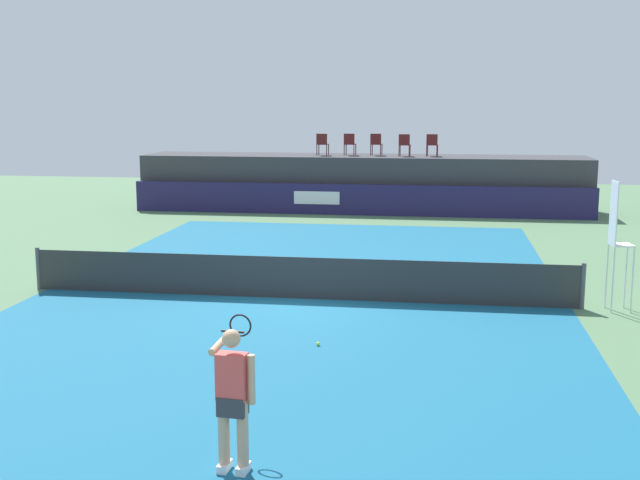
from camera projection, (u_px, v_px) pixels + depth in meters
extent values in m
plane|color=#4C704C|center=(317.00, 271.00, 20.92)|extent=(48.00, 48.00, 0.00)
cube|color=#16597A|center=(297.00, 298.00, 18.00)|extent=(12.00, 22.00, 0.00)
cube|color=#231E4C|center=(358.00, 200.00, 31.05)|extent=(18.00, 0.20, 1.20)
cube|color=white|center=(317.00, 198.00, 31.16)|extent=(1.80, 0.02, 0.50)
cube|color=#38383D|center=(363.00, 182.00, 32.71)|extent=(18.00, 2.80, 2.20)
cylinder|color=#561919|center=(329.00, 150.00, 32.71)|extent=(0.04, 0.04, 0.44)
cylinder|color=#561919|center=(319.00, 150.00, 32.79)|extent=(0.04, 0.04, 0.44)
cylinder|color=#561919|center=(327.00, 150.00, 32.32)|extent=(0.04, 0.04, 0.44)
cylinder|color=#561919|center=(317.00, 150.00, 32.40)|extent=(0.04, 0.04, 0.44)
cube|color=#561919|center=(323.00, 144.00, 32.52)|extent=(0.46, 0.46, 0.03)
cube|color=#561919|center=(322.00, 139.00, 32.28)|extent=(0.44, 0.05, 0.42)
cylinder|color=#561919|center=(356.00, 150.00, 32.76)|extent=(0.04, 0.04, 0.44)
cylinder|color=#561919|center=(346.00, 150.00, 32.85)|extent=(0.04, 0.04, 0.44)
cylinder|color=#561919|center=(354.00, 150.00, 32.37)|extent=(0.04, 0.04, 0.44)
cylinder|color=#561919|center=(344.00, 150.00, 32.47)|extent=(0.04, 0.04, 0.44)
cube|color=#561919|center=(350.00, 144.00, 32.57)|extent=(0.47, 0.47, 0.03)
cube|color=#561919|center=(349.00, 139.00, 32.34)|extent=(0.44, 0.06, 0.42)
cylinder|color=#561919|center=(382.00, 150.00, 32.72)|extent=(0.04, 0.04, 0.44)
cylinder|color=#561919|center=(372.00, 150.00, 32.81)|extent=(0.04, 0.04, 0.44)
cylinder|color=#561919|center=(381.00, 150.00, 32.34)|extent=(0.04, 0.04, 0.44)
cylinder|color=#561919|center=(371.00, 150.00, 32.42)|extent=(0.04, 0.04, 0.44)
cube|color=#561919|center=(376.00, 144.00, 32.53)|extent=(0.47, 0.47, 0.03)
cube|color=#561919|center=(376.00, 139.00, 32.29)|extent=(0.44, 0.06, 0.42)
cylinder|color=#561919|center=(410.00, 150.00, 32.23)|extent=(0.04, 0.04, 0.44)
cylinder|color=#561919|center=(400.00, 150.00, 32.31)|extent=(0.04, 0.04, 0.44)
cylinder|color=#561919|center=(409.00, 151.00, 31.84)|extent=(0.04, 0.04, 0.44)
cylinder|color=#561919|center=(399.00, 151.00, 31.92)|extent=(0.04, 0.04, 0.44)
cube|color=#561919|center=(405.00, 145.00, 32.03)|extent=(0.47, 0.47, 0.03)
cube|color=#561919|center=(404.00, 139.00, 31.80)|extent=(0.44, 0.05, 0.42)
cylinder|color=#561919|center=(438.00, 150.00, 32.23)|extent=(0.04, 0.04, 0.44)
cylinder|color=#561919|center=(427.00, 150.00, 32.31)|extent=(0.04, 0.04, 0.44)
cylinder|color=#561919|center=(437.00, 151.00, 31.84)|extent=(0.04, 0.04, 0.44)
cylinder|color=#561919|center=(427.00, 151.00, 31.92)|extent=(0.04, 0.04, 0.44)
cube|color=#561919|center=(432.00, 145.00, 32.03)|extent=(0.47, 0.47, 0.03)
cube|color=#561919|center=(432.00, 139.00, 31.79)|extent=(0.44, 0.05, 0.42)
cylinder|color=white|center=(632.00, 280.00, 16.66)|extent=(0.04, 0.04, 1.40)
cylinder|color=white|center=(626.00, 276.00, 17.06)|extent=(0.04, 0.04, 1.40)
cylinder|color=white|center=(613.00, 280.00, 16.67)|extent=(0.04, 0.04, 1.40)
cylinder|color=white|center=(607.00, 276.00, 17.07)|extent=(0.04, 0.04, 1.40)
cube|color=white|center=(622.00, 245.00, 16.74)|extent=(0.49, 0.49, 0.03)
cube|color=white|center=(614.00, 213.00, 16.63)|extent=(0.08, 0.44, 1.33)
cube|color=#2D2D2D|center=(297.00, 278.00, 17.92)|extent=(12.40, 0.02, 0.95)
cylinder|color=#4C4C51|center=(38.00, 268.00, 18.82)|extent=(0.10, 0.10, 1.00)
cylinder|color=#4C4C51|center=(583.00, 286.00, 17.01)|extent=(0.10, 0.10, 1.00)
cube|color=white|center=(243.00, 469.00, 9.56)|extent=(0.14, 0.27, 0.10)
cylinder|color=tan|center=(243.00, 432.00, 9.48)|extent=(0.14, 0.14, 0.82)
cube|color=white|center=(225.00, 466.00, 9.61)|extent=(0.14, 0.27, 0.10)
cylinder|color=tan|center=(224.00, 430.00, 9.53)|extent=(0.14, 0.14, 0.82)
cube|color=#333338|center=(233.00, 405.00, 9.45)|extent=(0.36, 0.25, 0.24)
cube|color=#E54C47|center=(232.00, 376.00, 9.39)|extent=(0.38, 0.23, 0.56)
sphere|color=tan|center=(231.00, 339.00, 9.31)|extent=(0.22, 0.22, 0.22)
cylinder|color=tan|center=(251.00, 380.00, 9.33)|extent=(0.09, 0.09, 0.60)
cylinder|color=tan|center=(221.00, 343.00, 9.65)|extent=(0.15, 0.61, 0.14)
cylinder|color=black|center=(233.00, 332.00, 10.05)|extent=(0.30, 0.06, 0.03)
torus|color=black|center=(240.00, 325.00, 10.32)|extent=(0.30, 0.05, 0.30)
sphere|color=#D8EA33|center=(318.00, 344.00, 14.50)|extent=(0.07, 0.07, 0.07)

